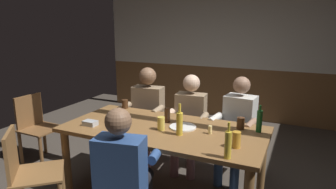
{
  "coord_description": "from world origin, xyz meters",
  "views": [
    {
      "loc": [
        1.23,
        -2.68,
        1.79
      ],
      "look_at": [
        0.0,
        -0.02,
        1.09
      ],
      "focal_mm": 31.8,
      "sensor_mm": 36.0,
      "label": 1
    }
  ],
  "objects_px": {
    "chair_empty_far_end": "(28,172)",
    "pint_glass_1": "(241,123)",
    "pint_glass_0": "(167,115)",
    "dining_table": "(164,136)",
    "table_candle": "(210,130)",
    "pint_glass_3": "(161,124)",
    "person_0": "(146,110)",
    "condiment_caddy": "(90,123)",
    "person_3": "(124,168)",
    "pint_glass_2": "(236,140)",
    "bottle_1": "(228,144)",
    "bottle_2": "(180,123)",
    "plate_0": "(183,127)",
    "person_1": "(189,118)",
    "person_2": "(237,125)",
    "pint_glass_4": "(125,104)",
    "chair_empty_near_right": "(37,126)",
    "bottle_0": "(259,121)"
  },
  "relations": [
    {
      "from": "chair_empty_near_right",
      "to": "condiment_caddy",
      "type": "xyz_separation_m",
      "value": [
        1.17,
        -0.33,
        0.32
      ]
    },
    {
      "from": "table_candle",
      "to": "bottle_0",
      "type": "relative_size",
      "value": 0.3
    },
    {
      "from": "bottle_1",
      "to": "pint_glass_2",
      "type": "bearing_deg",
      "value": 85.65
    },
    {
      "from": "person_0",
      "to": "condiment_caddy",
      "type": "bearing_deg",
      "value": 78.09
    },
    {
      "from": "table_candle",
      "to": "condiment_caddy",
      "type": "bearing_deg",
      "value": -166.56
    },
    {
      "from": "person_0",
      "to": "dining_table",
      "type": "bearing_deg",
      "value": 124.58
    },
    {
      "from": "dining_table",
      "to": "bottle_1",
      "type": "xyz_separation_m",
      "value": [
        0.76,
        -0.42,
        0.21
      ]
    },
    {
      "from": "pint_glass_3",
      "to": "chair_empty_near_right",
      "type": "bearing_deg",
      "value": 175.6
    },
    {
      "from": "table_candle",
      "to": "pint_glass_3",
      "type": "bearing_deg",
      "value": -168.12
    },
    {
      "from": "bottle_0",
      "to": "plate_0",
      "type": "bearing_deg",
      "value": -164.4
    },
    {
      "from": "pint_glass_4",
      "to": "person_0",
      "type": "bearing_deg",
      "value": 65.39
    },
    {
      "from": "bottle_2",
      "to": "pint_glass_3",
      "type": "distance_m",
      "value": 0.23
    },
    {
      "from": "person_0",
      "to": "plate_0",
      "type": "distance_m",
      "value": 1.01
    },
    {
      "from": "person_0",
      "to": "condiment_caddy",
      "type": "relative_size",
      "value": 8.83
    },
    {
      "from": "table_candle",
      "to": "condiment_caddy",
      "type": "height_order",
      "value": "table_candle"
    },
    {
      "from": "plate_0",
      "to": "pint_glass_1",
      "type": "distance_m",
      "value": 0.58
    },
    {
      "from": "person_0",
      "to": "table_candle",
      "type": "height_order",
      "value": "person_0"
    },
    {
      "from": "bottle_1",
      "to": "pint_glass_1",
      "type": "height_order",
      "value": "bottle_1"
    },
    {
      "from": "chair_empty_far_end",
      "to": "pint_glass_2",
      "type": "xyz_separation_m",
      "value": [
        1.73,
        0.67,
        0.36
      ]
    },
    {
      "from": "person_1",
      "to": "chair_empty_near_right",
      "type": "distance_m",
      "value": 2.01
    },
    {
      "from": "person_2",
      "to": "pint_glass_2",
      "type": "height_order",
      "value": "person_2"
    },
    {
      "from": "person_0",
      "to": "person_1",
      "type": "height_order",
      "value": "person_0"
    },
    {
      "from": "person_3",
      "to": "pint_glass_2",
      "type": "height_order",
      "value": "person_3"
    },
    {
      "from": "table_candle",
      "to": "bottle_2",
      "type": "distance_m",
      "value": 0.3
    },
    {
      "from": "person_2",
      "to": "pint_glass_2",
      "type": "distance_m",
      "value": 0.94
    },
    {
      "from": "person_0",
      "to": "chair_empty_near_right",
      "type": "relative_size",
      "value": 1.41
    },
    {
      "from": "person_0",
      "to": "condiment_caddy",
      "type": "height_order",
      "value": "person_0"
    },
    {
      "from": "bottle_1",
      "to": "person_3",
      "type": "bearing_deg",
      "value": -159.32
    },
    {
      "from": "person_1",
      "to": "pint_glass_4",
      "type": "distance_m",
      "value": 0.81
    },
    {
      "from": "chair_empty_far_end",
      "to": "pint_glass_1",
      "type": "bearing_deg",
      "value": 82.46
    },
    {
      "from": "bottle_0",
      "to": "person_3",
      "type": "bearing_deg",
      "value": -132.39
    },
    {
      "from": "person_0",
      "to": "pint_glass_2",
      "type": "xyz_separation_m",
      "value": [
        1.37,
        -0.91,
        0.15
      ]
    },
    {
      "from": "dining_table",
      "to": "chair_empty_far_end",
      "type": "relative_size",
      "value": 2.3
    },
    {
      "from": "chair_empty_far_end",
      "to": "bottle_1",
      "type": "relative_size",
      "value": 2.98
    },
    {
      "from": "person_3",
      "to": "chair_empty_far_end",
      "type": "bearing_deg",
      "value": 178.11
    },
    {
      "from": "plate_0",
      "to": "pint_glass_2",
      "type": "height_order",
      "value": "pint_glass_2"
    },
    {
      "from": "person_1",
      "to": "person_2",
      "type": "xyz_separation_m",
      "value": [
        0.59,
        0.0,
        0.01
      ]
    },
    {
      "from": "pint_glass_0",
      "to": "dining_table",
      "type": "bearing_deg",
      "value": -77.25
    },
    {
      "from": "dining_table",
      "to": "bottle_1",
      "type": "relative_size",
      "value": 6.85
    },
    {
      "from": "dining_table",
      "to": "person_1",
      "type": "xyz_separation_m",
      "value": [
        0.01,
        0.71,
        -0.02
      ]
    },
    {
      "from": "pint_glass_1",
      "to": "person_3",
      "type": "bearing_deg",
      "value": -125.98
    },
    {
      "from": "person_0",
      "to": "chair_empty_far_end",
      "type": "bearing_deg",
      "value": 72.22
    },
    {
      "from": "pint_glass_2",
      "to": "plate_0",
      "type": "bearing_deg",
      "value": 155.6
    },
    {
      "from": "person_0",
      "to": "table_candle",
      "type": "relative_size",
      "value": 15.46
    },
    {
      "from": "pint_glass_1",
      "to": "pint_glass_2",
      "type": "height_order",
      "value": "pint_glass_2"
    },
    {
      "from": "chair_empty_near_right",
      "to": "bottle_1",
      "type": "distance_m",
      "value": 2.72
    },
    {
      "from": "person_0",
      "to": "chair_empty_far_end",
      "type": "distance_m",
      "value": 1.64
    },
    {
      "from": "pint_glass_4",
      "to": "bottle_0",
      "type": "bearing_deg",
      "value": -5.39
    },
    {
      "from": "person_1",
      "to": "pint_glass_0",
      "type": "xyz_separation_m",
      "value": [
        -0.05,
        -0.54,
        0.19
      ]
    },
    {
      "from": "person_1",
      "to": "pint_glass_4",
      "type": "bearing_deg",
      "value": 15.22
    }
  ]
}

